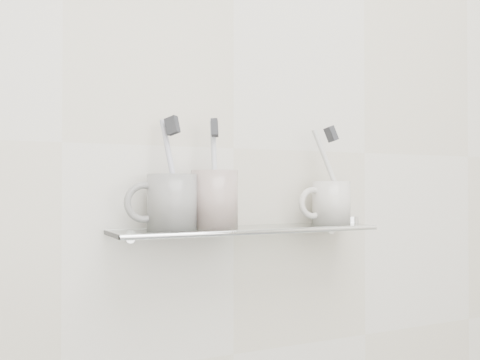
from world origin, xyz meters
TOP-DOWN VIEW (x-y plane):
  - wall_back at (0.00, 1.10)m, footprint 2.50×0.00m
  - shelf_glass at (0.00, 1.04)m, footprint 0.50×0.12m
  - shelf_rail at (0.00, 0.98)m, footprint 0.50×0.01m
  - bracket_left at (-0.21, 1.09)m, footprint 0.02×0.03m
  - bracket_right at (0.21, 1.09)m, footprint 0.02×0.03m
  - mug_left at (-0.14, 1.04)m, footprint 0.11×0.11m
  - mug_left_handle at (-0.19, 1.04)m, footprint 0.07×0.01m
  - toothbrush_left at (-0.14, 1.04)m, footprint 0.03×0.06m
  - bristles_left at (-0.14, 1.04)m, footprint 0.03×0.03m
  - mug_center at (-0.06, 1.04)m, footprint 0.11×0.11m
  - mug_center_handle at (-0.11, 1.04)m, footprint 0.07×0.01m
  - toothbrush_center at (-0.06, 1.04)m, footprint 0.02×0.04m
  - bristles_center at (-0.06, 1.04)m, footprint 0.02×0.03m
  - mug_right at (0.19, 1.04)m, footprint 0.08×0.08m
  - mug_right_handle at (0.15, 1.04)m, footprint 0.06×0.01m
  - toothbrush_right at (0.19, 1.04)m, footprint 0.08×0.03m
  - bristles_right at (0.19, 1.04)m, footprint 0.02×0.03m
  - chrome_cap at (0.24, 1.04)m, footprint 0.03×0.03m

SIDE VIEW (x-z plane):
  - bracket_left at x=-0.21m, z-range 1.08..1.09m
  - bracket_right at x=0.21m, z-range 1.08..1.09m
  - shelf_glass at x=0.00m, z-range 1.09..1.10m
  - shelf_rail at x=0.00m, z-range 1.09..1.10m
  - chrome_cap at x=0.24m, z-range 1.10..1.11m
  - mug_right at x=0.19m, z-range 1.10..1.19m
  - mug_right_handle at x=0.15m, z-range 1.11..1.17m
  - mug_left at x=-0.14m, z-range 1.10..1.20m
  - mug_left_handle at x=-0.19m, z-range 1.11..1.18m
  - mug_center at x=-0.06m, z-range 1.10..1.20m
  - mug_center_handle at x=-0.11m, z-range 1.11..1.19m
  - toothbrush_left at x=-0.14m, z-range 1.11..1.29m
  - toothbrush_center at x=-0.06m, z-range 1.11..1.30m
  - toothbrush_right at x=0.19m, z-range 1.11..1.29m
  - wall_back at x=0.00m, z-range 0.00..2.50m
  - bristles_left at x=-0.14m, z-range 1.26..1.30m
  - bristles_center at x=-0.06m, z-range 1.26..1.30m
  - bristles_right at x=0.19m, z-range 1.26..1.30m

